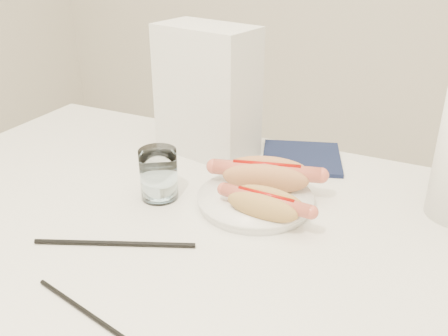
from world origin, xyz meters
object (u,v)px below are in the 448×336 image
at_px(plate, 255,201).
at_px(hotdog_right, 266,204).
at_px(napkin_box, 207,92).
at_px(table, 194,258).
at_px(hotdog_left, 266,175).
at_px(water_glass, 159,174).

height_order(plate, hotdog_right, hotdog_right).
height_order(hotdog_right, napkin_box, napkin_box).
height_order(table, hotdog_right, hotdog_right).
bearing_deg(napkin_box, plate, -32.07).
bearing_deg(hotdog_left, hotdog_right, -83.81).
bearing_deg(napkin_box, hotdog_left, -23.50).
xyz_separation_m(hotdog_right, napkin_box, (-0.22, 0.21, 0.10)).
relative_size(hotdog_left, napkin_box, 0.72).
relative_size(table, napkin_box, 4.54).
bearing_deg(table, water_glass, 148.77).
distance_m(table, plate, 0.14).
relative_size(water_glass, napkin_box, 0.34).
bearing_deg(hotdog_left, water_glass, -166.25).
xyz_separation_m(hotdog_left, hotdog_right, (0.03, -0.09, -0.00)).
height_order(hotdog_left, hotdog_right, hotdog_left).
bearing_deg(plate, hotdog_left, 86.99).
bearing_deg(plate, table, -119.86).
bearing_deg(table, plate, 60.14).
distance_m(hotdog_right, water_glass, 0.20).
xyz_separation_m(plate, hotdog_right, (0.04, -0.04, 0.03)).
height_order(table, napkin_box, napkin_box).
xyz_separation_m(plate, water_glass, (-0.16, -0.05, 0.04)).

